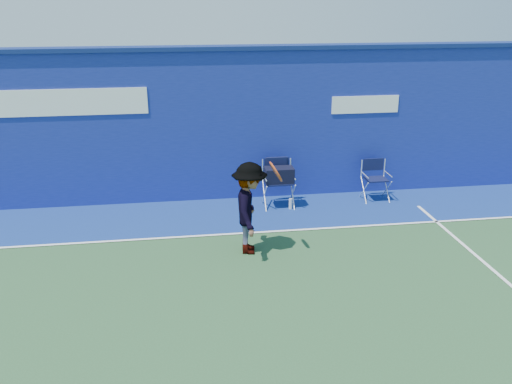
{
  "coord_description": "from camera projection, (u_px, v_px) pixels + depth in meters",
  "views": [
    {
      "loc": [
        -0.18,
        -5.53,
        3.98
      ],
      "look_at": [
        1.0,
        2.6,
        1.0
      ],
      "focal_mm": 38.0,
      "sensor_mm": 36.0,
      "label": 1
    }
  ],
  "objects": [
    {
      "name": "ground",
      "position": [
        205.0,
        347.0,
        6.53
      ],
      "size": [
        80.0,
        80.0,
        0.0
      ],
      "primitive_type": "plane",
      "color": "#284C2A",
      "rests_on": "ground"
    },
    {
      "name": "water_bottle",
      "position": [
        291.0,
        204.0,
        10.69
      ],
      "size": [
        0.07,
        0.07,
        0.22
      ],
      "primitive_type": "cylinder",
      "color": "silver",
      "rests_on": "ground"
    },
    {
      "name": "out_of_bounds_strip",
      "position": [
        193.0,
        217.0,
        10.34
      ],
      "size": [
        24.0,
        1.8,
        0.01
      ],
      "primitive_type": "cube",
      "color": "navy",
      "rests_on": "ground"
    },
    {
      "name": "stadium_wall",
      "position": [
        188.0,
        125.0,
        10.83
      ],
      "size": [
        24.0,
        0.5,
        3.08
      ],
      "color": "navy",
      "rests_on": "ground"
    },
    {
      "name": "tennis_player",
      "position": [
        250.0,
        208.0,
        8.71
      ],
      "size": [
        0.87,
        1.05,
        1.57
      ],
      "color": "#EA4738",
      "rests_on": "ground"
    },
    {
      "name": "directors_chair_left",
      "position": [
        278.0,
        187.0,
        10.74
      ],
      "size": [
        0.57,
        0.53,
        0.96
      ],
      "color": "silver",
      "rests_on": "ground"
    },
    {
      "name": "court_lines",
      "position": [
        202.0,
        318.0,
        7.08
      ],
      "size": [
        24.0,
        12.0,
        0.01
      ],
      "color": "white",
      "rests_on": "out_of_bounds_strip"
    },
    {
      "name": "directors_chair_right",
      "position": [
        375.0,
        188.0,
        11.15
      ],
      "size": [
        0.49,
        0.44,
        0.83
      ],
      "color": "silver",
      "rests_on": "ground"
    }
  ]
}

